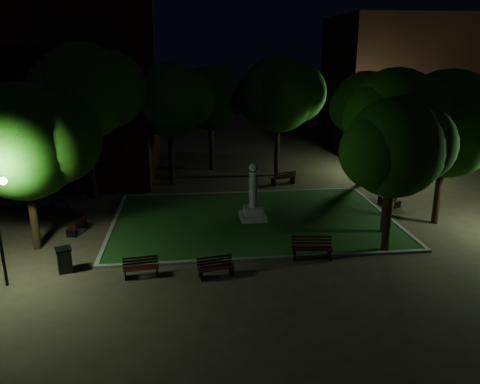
# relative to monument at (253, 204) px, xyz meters

# --- Properties ---
(ground) EXTENTS (80.00, 80.00, 0.00)m
(ground) POSITION_rel_monument_xyz_m (0.00, -2.00, -0.96)
(ground) COLOR #413625
(lawn) EXTENTS (15.00, 10.00, 0.08)m
(lawn) POSITION_rel_monument_xyz_m (0.00, 0.00, -0.92)
(lawn) COLOR #1A4214
(lawn) RESTS_ON ground
(lawn_kerb) EXTENTS (15.40, 10.40, 0.12)m
(lawn_kerb) POSITION_rel_monument_xyz_m (0.00, 0.00, -0.90)
(lawn_kerb) COLOR slate
(lawn_kerb) RESTS_ON ground
(monument) EXTENTS (1.40, 1.40, 3.20)m
(monument) POSITION_rel_monument_xyz_m (0.00, 0.00, 0.00)
(monument) COLOR gray
(monument) RESTS_ON lawn
(building_main) EXTENTS (20.00, 12.00, 15.00)m
(building_main) POSITION_rel_monument_xyz_m (-15.86, 11.79, 6.42)
(building_main) COLOR #452013
(building_main) RESTS_ON ground
(building_far) EXTENTS (16.00, 10.00, 12.00)m
(building_far) POSITION_rel_monument_xyz_m (18.00, 18.00, 5.04)
(building_far) COLOR #452013
(building_far) RESTS_ON ground
(tree_west) EXTENTS (6.44, 5.26, 7.77)m
(tree_west) POSITION_rel_monument_xyz_m (-10.61, -2.66, 4.19)
(tree_west) COLOR black
(tree_west) RESTS_ON ground
(tree_north_wl) EXTENTS (6.05, 4.94, 8.31)m
(tree_north_wl) POSITION_rel_monument_xyz_m (-4.55, 7.97, 4.88)
(tree_north_wl) COLOR black
(tree_north_wl) RESTS_ON ground
(tree_north_er) EXTENTS (6.67, 5.45, 8.74)m
(tree_north_er) POSITION_rel_monument_xyz_m (3.20, 9.37, 5.05)
(tree_north_er) COLOR black
(tree_north_er) RESTS_ON ground
(tree_ne) EXTENTS (5.57, 4.55, 7.77)m
(tree_ne) POSITION_rel_monument_xyz_m (8.66, 6.50, 4.53)
(tree_ne) COLOR black
(tree_ne) RESTS_ON ground
(tree_east) EXTENTS (6.80, 5.55, 8.20)m
(tree_east) POSITION_rel_monument_xyz_m (9.92, -1.53, 4.47)
(tree_east) COLOR black
(tree_east) RESTS_ON ground
(tree_se) EXTENTS (5.43, 4.43, 7.15)m
(tree_se) POSITION_rel_monument_xyz_m (5.68, -4.78, 3.97)
(tree_se) COLOR black
(tree_se) RESTS_ON ground
(tree_nw) EXTENTS (7.03, 5.74, 9.59)m
(tree_nw) POSITION_rel_monument_xyz_m (-9.37, 5.06, 5.76)
(tree_nw) COLOR black
(tree_nw) RESTS_ON ground
(tree_far_north) EXTENTS (5.96, 4.86, 7.98)m
(tree_far_north) POSITION_rel_monument_xyz_m (-1.53, 11.92, 4.59)
(tree_far_north) COLOR black
(tree_far_north) RESTS_ON ground
(tree_extra) EXTENTS (5.56, 4.54, 8.32)m
(tree_extra) POSITION_rel_monument_xyz_m (6.56, -2.58, 5.09)
(tree_extra) COLOR black
(tree_extra) RESTS_ON ground
(lamppost_nw) EXTENTS (1.18, 0.28, 4.02)m
(lamppost_nw) POSITION_rel_monument_xyz_m (-12.36, 9.16, 1.90)
(lamppost_nw) COLOR black
(lamppost_nw) RESTS_ON ground
(lamppost_ne) EXTENTS (1.18, 0.28, 4.10)m
(lamppost_ne) POSITION_rel_monument_xyz_m (10.55, 9.13, 1.94)
(lamppost_ne) COLOR black
(lamppost_ne) RESTS_ON ground
(bench_near_left) EXTENTS (1.58, 0.81, 0.83)m
(bench_near_left) POSITION_rel_monument_xyz_m (-2.47, -6.43, -0.57)
(bench_near_left) COLOR black
(bench_near_left) RESTS_ON ground
(bench_near_right) EXTENTS (1.89, 0.85, 1.00)m
(bench_near_right) POSITION_rel_monument_xyz_m (1.97, -5.14, -0.48)
(bench_near_right) COLOR black
(bench_near_right) RESTS_ON ground
(bench_west_near) EXTENTS (1.52, 0.69, 0.81)m
(bench_west_near) POSITION_rel_monument_xyz_m (-5.56, -6.08, -0.58)
(bench_west_near) COLOR black
(bench_west_near) RESTS_ON ground
(bench_left_side) EXTENTS (0.85, 1.58, 0.82)m
(bench_left_side) POSITION_rel_monument_xyz_m (-9.25, -0.81, -0.57)
(bench_left_side) COLOR black
(bench_left_side) RESTS_ON ground
(bench_right_side) EXTENTS (1.07, 1.58, 0.82)m
(bench_right_side) POSITION_rel_monument_xyz_m (8.57, 1.72, -0.57)
(bench_right_side) COLOR black
(bench_right_side) RESTS_ON ground
(bench_far_side) EXTENTS (1.82, 1.08, 0.94)m
(bench_far_side) POSITION_rel_monument_xyz_m (3.11, 6.95, -0.51)
(bench_far_side) COLOR black
(bench_far_side) RESTS_ON ground
(trash_bin) EXTENTS (0.81, 0.81, 1.08)m
(trash_bin) POSITION_rel_monument_xyz_m (-8.82, -5.31, -0.41)
(trash_bin) COLOR black
(trash_bin) RESTS_ON ground
(bicycle) EXTENTS (1.89, 1.31, 0.94)m
(bicycle) POSITION_rel_monument_xyz_m (-11.27, 2.96, -0.49)
(bicycle) COLOR black
(bicycle) RESTS_ON ground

